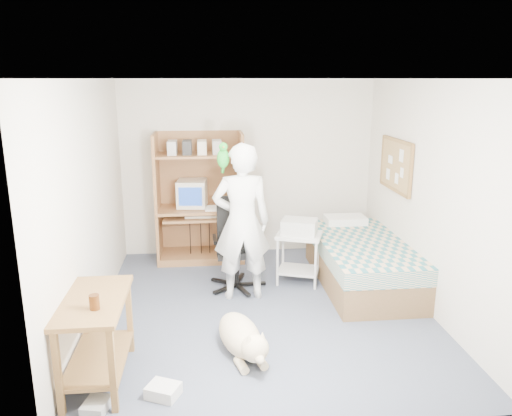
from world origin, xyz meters
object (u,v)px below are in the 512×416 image
at_px(computer_hutch, 200,203).
at_px(bed, 361,261).
at_px(office_chair, 236,256).
at_px(person, 242,222).
at_px(printer_cart, 299,250).
at_px(dog, 242,337).
at_px(side_desk, 96,327).

bearing_deg(computer_hutch, bed, -29.29).
distance_m(office_chair, person, 0.61).
bearing_deg(printer_cart, dog, -97.35).
distance_m(dog, printer_cart, 1.86).
height_order(bed, office_chair, office_chair).
bearing_deg(printer_cart, computer_hutch, 160.23).
bearing_deg(computer_hutch, dog, -81.68).
bearing_deg(dog, computer_hutch, 83.23).
distance_m(person, printer_cart, 0.95).
bearing_deg(side_desk, bed, 32.50).
relative_size(bed, printer_cart, 3.11).
xyz_separation_m(bed, side_desk, (-2.85, -1.82, 0.21)).
height_order(dog, printer_cart, printer_cart).
relative_size(bed, person, 1.11).
bearing_deg(printer_cart, person, -134.60).
relative_size(person, printer_cart, 2.81).
bearing_deg(person, dog, 83.71).
height_order(bed, side_desk, side_desk).
distance_m(computer_hutch, person, 1.45).
relative_size(side_desk, person, 0.55).
bearing_deg(dog, printer_cart, 47.85).
xyz_separation_m(person, dog, (-0.10, -1.29, -0.74)).
height_order(bed, printer_cart, bed).
bearing_deg(dog, side_desk, 177.93).
height_order(office_chair, dog, office_chair).
bearing_deg(office_chair, computer_hutch, 110.47).
bearing_deg(person, office_chair, -82.37).
distance_m(office_chair, printer_cart, 0.79).
bearing_deg(side_desk, printer_cart, 42.87).
bearing_deg(computer_hutch, side_desk, -106.14).
relative_size(side_desk, dog, 0.95).
distance_m(office_chair, dog, 1.61).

